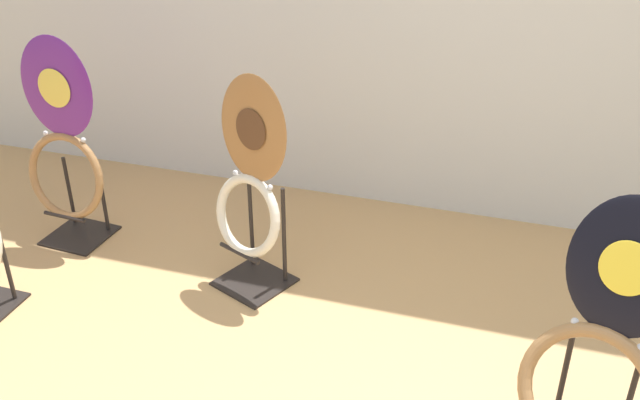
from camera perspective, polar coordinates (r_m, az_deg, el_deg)
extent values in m
cube|color=black|center=(3.13, -5.25, -6.52)|extent=(0.37, 0.37, 0.01)
cylinder|color=black|center=(3.12, -5.54, -1.64)|extent=(0.02, 0.02, 0.45)
cylinder|color=black|center=(3.00, -2.90, -2.88)|extent=(0.02, 0.02, 0.45)
cylinder|color=black|center=(2.99, -6.46, -4.26)|extent=(0.21, 0.10, 0.02)
torus|color=beige|center=(2.94, -5.84, -1.27)|extent=(0.37, 0.25, 0.35)
ellipsoid|color=#936033|center=(2.81, -5.38, 5.70)|extent=(0.35, 0.19, 0.44)
ellipsoid|color=#4C2D19|center=(2.80, -5.59, 5.63)|extent=(0.16, 0.08, 0.17)
sphere|color=silver|center=(2.95, -6.79, 2.17)|extent=(0.02, 0.02, 0.02)
sphere|color=silver|center=(2.83, -4.02, 1.02)|extent=(0.02, 0.02, 0.02)
cylinder|color=black|center=(2.44, 18.73, -14.04)|extent=(0.02, 0.02, 0.42)
torus|color=#9E7042|center=(2.26, 20.55, -14.22)|extent=(0.46, 0.35, 0.38)
ellipsoid|color=black|center=(2.16, 23.44, -4.96)|extent=(0.37, 0.26, 0.40)
ellipsoid|color=yellow|center=(2.14, 23.35, -5.04)|extent=(0.16, 0.10, 0.15)
sphere|color=silver|center=(2.24, 19.72, -9.14)|extent=(0.02, 0.02, 0.02)
cube|color=black|center=(3.63, -18.63, -2.70)|extent=(0.30, 0.30, 0.01)
cylinder|color=black|center=(3.66, -19.42, 0.72)|extent=(0.02, 0.02, 0.35)
cylinder|color=black|center=(3.54, -16.96, 0.19)|extent=(0.02, 0.02, 0.35)
cylinder|color=black|center=(3.51, -19.76, -1.27)|extent=(0.22, 0.03, 0.02)
torus|color=#9E7042|center=(3.46, -19.69, 1.78)|extent=(0.42, 0.15, 0.41)
ellipsoid|color=#60237F|center=(3.34, -20.34, 8.45)|extent=(0.38, 0.07, 0.46)
ellipsoid|color=#E5CC4C|center=(3.33, -20.51, 8.37)|extent=(0.17, 0.02, 0.18)
sphere|color=silver|center=(3.48, -21.11, 5.01)|extent=(0.02, 0.02, 0.02)
sphere|color=silver|center=(3.35, -18.41, 4.58)|extent=(0.02, 0.02, 0.02)
cylinder|color=black|center=(3.18, -23.83, -4.58)|extent=(0.02, 0.02, 0.36)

